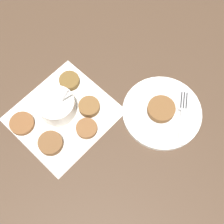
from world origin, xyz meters
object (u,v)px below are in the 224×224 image
Objects in this scene: sauce_bowl at (56,107)px; fritter_on_plate at (161,109)px; fork at (183,111)px; serving_plate at (162,112)px.

sauce_bowl is 0.28m from fritter_on_plate.
serving_plate is at bearing -48.40° from fork.
sauce_bowl is 0.76× the size of fork.
fritter_on_plate is at bearing -45.65° from serving_plate.
serving_plate is (-0.20, 0.21, -0.02)m from sauce_bowl.
sauce_bowl is 0.29m from serving_plate.
serving_plate is 1.53× the size of fork.
serving_plate is 2.90× the size of fritter_on_plate.
sauce_bowl is at bearing -47.38° from fritter_on_plate.
fork reaches higher than serving_plate.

